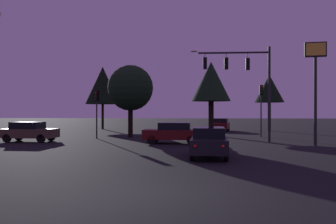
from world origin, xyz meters
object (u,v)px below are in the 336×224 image
Objects in this scene: car_far_lane at (221,124)px; tree_right_cluster at (103,85)px; traffic_signal_mast_arm at (245,75)px; car_crossing_right at (29,131)px; tree_left_far at (130,88)px; tree_behind_sign at (211,82)px; tree_center_horizon at (269,89)px; store_sign_illuminated at (315,70)px; traffic_light_corner_left at (261,100)px; car_crossing_left at (173,132)px; traffic_light_corner_right at (97,105)px; car_nearside_lane at (209,142)px.

tree_right_cluster is (-15.19, 3.18, 4.97)m from car_far_lane.
traffic_signal_mast_arm is 1.73× the size of car_crossing_right.
tree_left_far reaches higher than car_far_lane.
tree_left_far is (-7.42, -2.77, -0.76)m from tree_behind_sign.
tree_center_horizon is at bearing 4.48° from car_far_lane.
traffic_signal_mast_arm is 1.04× the size of store_sign_illuminated.
car_far_lane is at bearing 107.16° from traffic_light_corner_left.
traffic_light_corner_left is at bearing 41.35° from car_crossing_left.
traffic_light_corner_right is at bearing 39.35° from car_crossing_right.
car_far_lane is at bearing 44.15° from car_crossing_right.
tree_right_cluster is (-3.58, 15.09, 2.86)m from traffic_light_corner_right.
store_sign_illuminated is at bearing -92.71° from tree_center_horizon.
tree_right_cluster reaches higher than car_crossing_right.
traffic_signal_mast_arm is 10.46m from tree_left_far.
traffic_signal_mast_arm is 17.08m from car_crossing_right.
traffic_signal_mast_arm is 1.64× the size of car_far_lane.
tree_behind_sign is 17.25m from tree_right_cluster.
car_crossing_left is 0.64× the size of tree_center_horizon.
tree_right_cluster is at bearing 115.63° from car_nearside_lane.
tree_behind_sign is (-2.18, 6.88, 0.07)m from traffic_signal_mast_arm.
car_nearside_lane and car_crossing_right have the same top height.
tree_left_far is at bearing 126.01° from car_crossing_left.
car_far_lane is (-0.61, 14.27, -4.34)m from traffic_signal_mast_arm.
car_far_lane is 16.29m from tree_right_cluster.
tree_behind_sign is 0.87× the size of tree_right_cluster.
tree_behind_sign reaches higher than car_nearside_lane.
tree_behind_sign is (10.04, 4.52, 2.30)m from traffic_light_corner_right.
car_crossing_left is 16.65m from car_far_lane.
traffic_signal_mast_arm is at bearing -87.54° from car_far_lane.
tree_center_horizon is at bearing 70.74° from car_nearside_lane.
tree_behind_sign is at bearing -133.00° from tree_center_horizon.
car_nearside_lane is (-3.14, -8.94, -4.35)m from traffic_signal_mast_arm.
car_far_lane is at bearing 78.04° from tree_behind_sign.
tree_center_horizon is at bearing 57.33° from car_crossing_left.
car_far_lane is 8.75m from tree_behind_sign.
tree_left_far is (2.62, 1.75, 1.54)m from traffic_light_corner_right.
tree_behind_sign is 1.10× the size of tree_left_far.
tree_behind_sign is (14.30, 8.01, 4.41)m from car_crossing_right.
traffic_light_corner_left is 0.66× the size of tree_behind_sign.
store_sign_illuminated is 11.55m from tree_behind_sign.
traffic_light_corner_left reaches higher than car_nearside_lane.
tree_right_cluster is at bearing 114.93° from tree_left_far.
traffic_light_corner_right is at bearing -155.77° from tree_behind_sign.
car_nearside_lane is 0.96× the size of car_far_lane.
tree_left_far is at bearing 37.29° from car_crossing_right.
car_far_lane is at bearing -175.52° from tree_center_horizon.
traffic_light_corner_right is at bearing -134.26° from car_far_lane.
traffic_light_corner_right reaches higher than car_nearside_lane.
traffic_light_corner_left is 0.68× the size of store_sign_illuminated.
car_crossing_right is 27.14m from tree_center_horizon.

